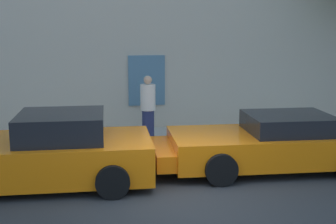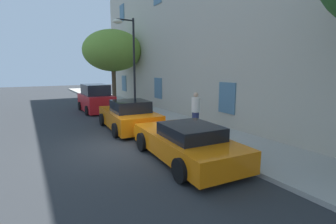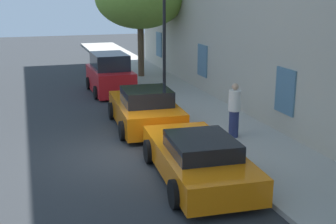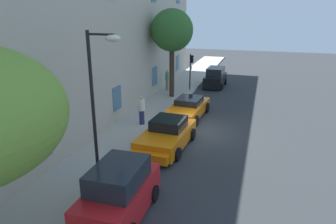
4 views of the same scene
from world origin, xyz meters
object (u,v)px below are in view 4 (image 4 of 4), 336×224
at_px(sportscar_red_lead, 166,136).
at_px(pedestrian_strolling, 167,80).
at_px(traffic_light, 191,65).
at_px(pedestrian_admiring, 142,110).
at_px(street_lamp, 100,80).
at_px(hatchback_distant, 119,193).
at_px(tree_near_kerb, 172,31).
at_px(sportscar_yellow_flank, 187,109).
at_px(hatchback_parked, 215,78).

height_order(sportscar_red_lead, pedestrian_strolling, pedestrian_strolling).
bearing_deg(traffic_light, pedestrian_admiring, 174.55).
xyz_separation_m(traffic_light, street_lamp, (-15.74, 0.08, 2.00)).
distance_m(hatchback_distant, pedestrian_admiring, 8.82).
bearing_deg(tree_near_kerb, pedestrian_strolling, 27.70).
bearing_deg(sportscar_red_lead, traffic_light, 6.83).
height_order(sportscar_red_lead, street_lamp, street_lamp).
bearing_deg(traffic_light, sportscar_red_lead, -173.17).
distance_m(sportscar_yellow_flank, street_lamp, 9.51).
height_order(street_lamp, pedestrian_strolling, street_lamp).
bearing_deg(sportscar_red_lead, pedestrian_admiring, 42.09).
distance_m(hatchback_parked, hatchback_distant, 20.28).
relative_size(hatchback_distant, traffic_light, 1.22).
bearing_deg(pedestrian_admiring, street_lamp, -172.51).
height_order(hatchback_parked, pedestrian_admiring, pedestrian_admiring).
height_order(sportscar_red_lead, sportscar_yellow_flank, sportscar_red_lead).
bearing_deg(hatchback_distant, sportscar_yellow_flank, 1.16).
bearing_deg(street_lamp, pedestrian_admiring, 7.49).
relative_size(sportscar_red_lead, hatchback_parked, 1.27).
distance_m(sportscar_red_lead, hatchback_parked, 14.42).
bearing_deg(tree_near_kerb, hatchback_distant, -170.47).
bearing_deg(pedestrian_admiring, sportscar_yellow_flank, -43.83).
bearing_deg(hatchback_distant, sportscar_red_lead, 1.42).
relative_size(hatchback_parked, tree_near_kerb, 0.55).
xyz_separation_m(hatchback_distant, pedestrian_strolling, (17.09, 3.52, 0.21)).
height_order(street_lamp, pedestrian_admiring, street_lamp).
xyz_separation_m(street_lamp, pedestrian_strolling, (14.90, 1.85, -3.20)).
bearing_deg(street_lamp, hatchback_parked, -5.93).
distance_m(sportscar_red_lead, pedestrian_admiring, 3.53).
height_order(tree_near_kerb, traffic_light, tree_near_kerb).
height_order(sportscar_yellow_flank, hatchback_distant, hatchback_distant).
bearing_deg(sportscar_red_lead, pedestrian_strolling, 16.71).
relative_size(hatchback_distant, pedestrian_admiring, 2.14).
relative_size(tree_near_kerb, pedestrian_strolling, 3.83).
xyz_separation_m(street_lamp, pedestrian_admiring, (6.27, 0.82, -3.22)).
relative_size(hatchback_distant, street_lamp, 0.64).
height_order(sportscar_yellow_flank, pedestrian_strolling, pedestrian_strolling).
height_order(hatchback_parked, tree_near_kerb, tree_near_kerb).
distance_m(sportscar_yellow_flank, hatchback_parked, 9.46).
bearing_deg(sportscar_yellow_flank, hatchback_parked, -2.59).
distance_m(sportscar_yellow_flank, pedestrian_admiring, 3.32).
bearing_deg(sportscar_yellow_flank, pedestrian_strolling, 27.79).
distance_m(tree_near_kerb, traffic_light, 4.15).
relative_size(sportscar_red_lead, hatchback_distant, 1.24).
bearing_deg(sportscar_yellow_flank, tree_near_kerb, 27.82).
relative_size(traffic_light, pedestrian_strolling, 1.75).
bearing_deg(pedestrian_admiring, tree_near_kerb, 0.59).
xyz_separation_m(sportscar_red_lead, sportscar_yellow_flank, (4.97, 0.07, -0.05)).
xyz_separation_m(sportscar_red_lead, tree_near_kerb, (9.41, 2.42, 4.70)).
relative_size(hatchback_distant, pedestrian_strolling, 2.14).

